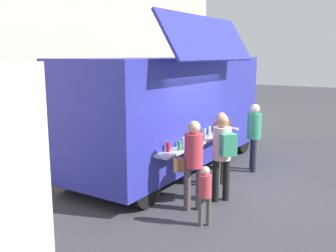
{
  "coord_description": "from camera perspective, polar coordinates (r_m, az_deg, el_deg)",
  "views": [
    {
      "loc": [
        -7.65,
        -3.09,
        2.97
      ],
      "look_at": [
        -0.04,
        1.52,
        1.3
      ],
      "focal_mm": 40.69,
      "sensor_mm": 36.0,
      "label": 1
    }
  ],
  "objects": [
    {
      "name": "child_near_queue",
      "position": [
        6.72,
        5.58,
        -9.61
      ],
      "size": [
        0.22,
        0.22,
        1.09
      ],
      "rotation": [
        0.0,
        0.0,
        0.71
      ],
      "color": "#484A43",
      "rests_on": "ground"
    },
    {
      "name": "trash_bin",
      "position": [
        14.63,
        0.74,
        0.86
      ],
      "size": [
        0.6,
        0.6,
        0.97
      ],
      "primitive_type": "cylinder",
      "color": "#2B6339",
      "rests_on": "ground"
    },
    {
      "name": "customer_mid_with_backpack",
      "position": [
        7.72,
        8.2,
        -3.49
      ],
      "size": [
        0.54,
        0.57,
        1.8
      ],
      "rotation": [
        0.0,
        0.0,
        0.86
      ],
      "color": "black",
      "rests_on": "ground"
    },
    {
      "name": "food_truck_main",
      "position": [
        9.88,
        0.53,
        2.58
      ],
      "size": [
        6.52,
        2.93,
        3.82
      ],
      "rotation": [
        0.0,
        0.0,
        -0.02
      ],
      "color": "#2B2F9F",
      "rests_on": "ground"
    },
    {
      "name": "customer_extra_browsing",
      "position": [
        9.97,
        12.77,
        -0.78
      ],
      "size": [
        0.36,
        0.36,
        1.75
      ],
      "rotation": [
        0.0,
        0.0,
        2.03
      ],
      "color": "#1F2537",
      "rests_on": "ground"
    },
    {
      "name": "customer_front_ordering",
      "position": [
        8.72,
        7.93,
        -2.43
      ],
      "size": [
        0.35,
        0.35,
        1.7
      ],
      "rotation": [
        0.0,
        0.0,
        1.36
      ],
      "color": "#4C483F",
      "rests_on": "ground"
    },
    {
      "name": "customer_rear_waiting",
      "position": [
        7.26,
        3.74,
        -4.8
      ],
      "size": [
        0.47,
        0.53,
        1.76
      ],
      "rotation": [
        0.0,
        0.0,
        0.66
      ],
      "color": "#4E4444",
      "rests_on": "ground"
    },
    {
      "name": "ground_plane",
      "position": [
        8.77,
        8.77,
        -9.3
      ],
      "size": [
        60.0,
        60.0,
        0.0
      ],
      "primitive_type": "plane",
      "color": "#38383D"
    }
  ]
}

